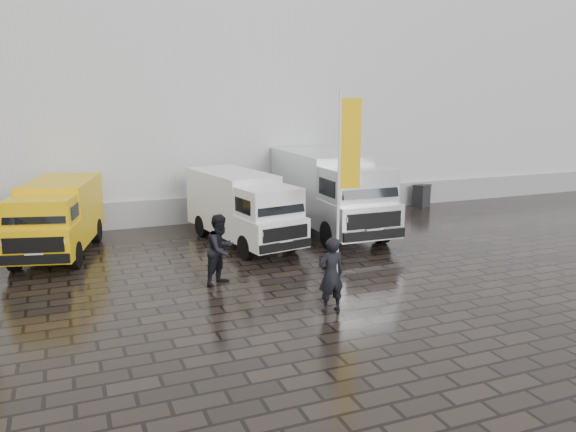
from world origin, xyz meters
name	(u,v)px	position (x,y,z in m)	size (l,w,h in m)	color
ground	(344,275)	(0.00, 0.00, 0.00)	(120.00, 120.00, 0.00)	black
exhibition_hall	(239,72)	(2.00, 16.00, 6.00)	(44.00, 16.00, 12.00)	silver
hall_plinth	(299,202)	(2.00, 7.95, 0.50)	(44.00, 0.15, 1.00)	gray
van_yellow	(57,219)	(-7.22, 5.14, 1.11)	(1.85, 4.82, 2.22)	#ECB60C
van_white	(243,209)	(-1.54, 4.30, 1.15)	(1.78, 5.33, 2.31)	white
van_silver	(329,193)	(1.81, 4.70, 1.40)	(2.15, 6.46, 2.80)	silver
flagpole	(345,174)	(0.04, 0.16, 2.77)	(0.88, 0.50, 4.96)	black
wheelie_bin	(422,196)	(7.63, 7.35, 0.49)	(0.59, 0.59, 0.99)	black
person_front	(331,275)	(-1.49, -2.19, 0.87)	(0.63, 0.42, 1.74)	black
person_tent	(221,249)	(-3.30, 0.58, 0.93)	(0.90, 0.70, 1.86)	black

